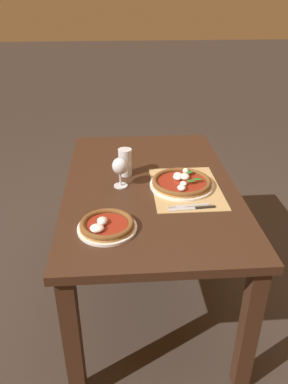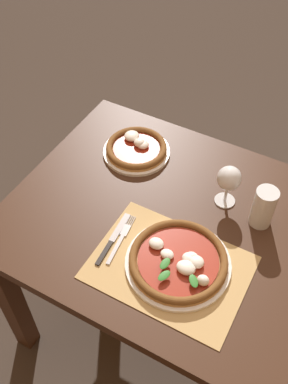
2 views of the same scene
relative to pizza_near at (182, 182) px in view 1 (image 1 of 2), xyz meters
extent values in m
plane|color=#382D26|center=(0.05, 0.16, -0.76)|extent=(24.00, 24.00, 0.00)
cube|color=#382114|center=(0.05, 0.16, -0.04)|extent=(1.37, 0.86, 0.04)
cube|color=#382114|center=(-0.58, -0.21, -0.41)|extent=(0.07, 0.07, 0.70)
cube|color=#382114|center=(0.68, -0.21, -0.41)|extent=(0.07, 0.07, 0.70)
cube|color=#382114|center=(-0.58, 0.53, -0.41)|extent=(0.07, 0.07, 0.70)
cube|color=#382114|center=(0.68, 0.53, -0.41)|extent=(0.07, 0.07, 0.70)
cube|color=tan|center=(-0.02, -0.02, -0.02)|extent=(0.46, 0.34, 0.00)
cylinder|color=white|center=(0.00, 0.00, -0.01)|extent=(0.32, 0.32, 0.01)
cylinder|color=#B77F42|center=(0.00, 0.00, 0.00)|extent=(0.30, 0.30, 0.01)
torus|color=brown|center=(0.00, 0.00, 0.01)|extent=(0.30, 0.30, 0.02)
cylinder|color=maroon|center=(0.00, 0.00, 0.00)|extent=(0.24, 0.24, 0.00)
ellipsoid|color=white|center=(0.03, -0.02, 0.02)|extent=(0.06, 0.05, 0.03)
ellipsoid|color=white|center=(-0.04, 0.00, 0.01)|extent=(0.04, 0.04, 0.02)
ellipsoid|color=white|center=(0.03, 0.02, 0.02)|extent=(0.04, 0.03, 0.03)
ellipsoid|color=white|center=(-0.08, 0.01, 0.02)|extent=(0.05, 0.04, 0.03)
ellipsoid|color=white|center=(0.09, -0.04, 0.02)|extent=(0.04, 0.03, 0.03)
ellipsoid|color=white|center=(0.03, 0.01, 0.01)|extent=(0.05, 0.04, 0.03)
ellipsoid|color=white|center=(0.05, 0.01, 0.02)|extent=(0.05, 0.04, 0.03)
ellipsoid|color=#286B23|center=(-0.01, -0.08, 0.02)|extent=(0.04, 0.05, 0.00)
ellipsoid|color=#286B23|center=(-0.03, -0.04, 0.02)|extent=(0.03, 0.05, 0.00)
ellipsoid|color=#286B23|center=(0.07, -0.05, 0.02)|extent=(0.05, 0.05, 0.00)
cylinder|color=white|center=(-0.35, 0.37, -0.02)|extent=(0.25, 0.25, 0.01)
cylinder|color=#B77F42|center=(-0.35, 0.37, -0.01)|extent=(0.23, 0.23, 0.01)
torus|color=brown|center=(-0.35, 0.37, 0.00)|extent=(0.23, 0.23, 0.02)
cylinder|color=maroon|center=(-0.35, 0.37, 0.00)|extent=(0.17, 0.17, 0.00)
ellipsoid|color=white|center=(-0.35, 0.39, 0.01)|extent=(0.04, 0.04, 0.03)
ellipsoid|color=white|center=(-0.34, 0.39, 0.01)|extent=(0.04, 0.04, 0.02)
ellipsoid|color=white|center=(-0.40, 0.41, 0.01)|extent=(0.06, 0.06, 0.03)
cylinder|color=silver|center=(0.03, 0.31, -0.02)|extent=(0.07, 0.07, 0.00)
cylinder|color=silver|center=(0.03, 0.31, 0.01)|extent=(0.01, 0.01, 0.06)
ellipsoid|color=silver|center=(0.03, 0.31, 0.09)|extent=(0.08, 0.08, 0.08)
ellipsoid|color=#C17019|center=(0.03, 0.31, 0.08)|extent=(0.07, 0.07, 0.05)
cylinder|color=silver|center=(0.16, 0.28, 0.05)|extent=(0.07, 0.07, 0.15)
cylinder|color=black|center=(0.16, 0.28, 0.03)|extent=(0.07, 0.07, 0.12)
cylinder|color=silver|center=(0.16, 0.28, 0.10)|extent=(0.07, 0.07, 0.02)
cube|color=#B7B7BC|center=(-0.19, -0.05, -0.02)|extent=(0.03, 0.12, 0.00)
cube|color=#B7B7BC|center=(-0.20, 0.03, -0.02)|extent=(0.03, 0.05, 0.00)
cylinder|color=#B7B7BC|center=(-0.20, 0.08, -0.02)|extent=(0.01, 0.04, 0.00)
cylinder|color=#B7B7BC|center=(-0.21, 0.08, -0.02)|extent=(0.01, 0.04, 0.00)
cylinder|color=#B7B7BC|center=(-0.21, 0.07, -0.02)|extent=(0.01, 0.04, 0.00)
cylinder|color=#B7B7BC|center=(-0.22, 0.07, -0.02)|extent=(0.01, 0.04, 0.00)
cube|color=black|center=(-0.22, -0.07, -0.02)|extent=(0.02, 0.10, 0.01)
cube|color=#B7B7BC|center=(-0.23, 0.03, -0.02)|extent=(0.03, 0.12, 0.00)
camera|label=1|loc=(-1.65, 0.31, 0.86)|focal=35.00mm
camera|label=2|loc=(0.26, -0.69, 1.14)|focal=42.00mm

